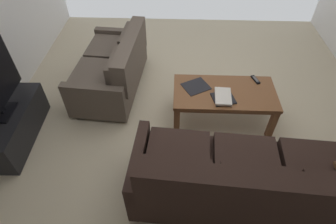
% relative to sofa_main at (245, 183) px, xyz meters
% --- Properties ---
extents(ground_plane, '(4.96, 5.47, 0.01)m').
position_rel_sofa_main_xyz_m(ground_plane, '(0.44, -1.16, -0.39)').
color(ground_plane, beige).
extents(sofa_main, '(2.13, 0.95, 0.89)m').
position_rel_sofa_main_xyz_m(sofa_main, '(0.00, 0.00, 0.00)').
color(sofa_main, black).
rests_on(sofa_main, ground).
extents(loveseat_near, '(0.90, 1.49, 0.82)m').
position_rel_sofa_main_xyz_m(loveseat_near, '(1.52, -1.73, -0.03)').
color(loveseat_near, black).
rests_on(loveseat_near, ground).
extents(coffee_table, '(1.21, 0.62, 0.48)m').
position_rel_sofa_main_xyz_m(coffee_table, '(0.07, -1.15, 0.02)').
color(coffee_table, brown).
rests_on(coffee_table, ground).
extents(tv_stand, '(0.48, 1.09, 0.43)m').
position_rel_sofa_main_xyz_m(tv_stand, '(2.56, -0.74, -0.17)').
color(tv_stand, black).
rests_on(tv_stand, ground).
extents(book_stack, '(0.29, 0.30, 0.04)m').
position_rel_sofa_main_xyz_m(book_stack, '(0.11, -1.03, 0.12)').
color(book_stack, black).
rests_on(book_stack, coffee_table).
extents(tv_remote, '(0.09, 0.17, 0.02)m').
position_rel_sofa_main_xyz_m(tv_remote, '(-0.32, -1.38, 0.10)').
color(tv_remote, black).
rests_on(tv_remote, coffee_table).
extents(loose_magazine, '(0.38, 0.36, 0.01)m').
position_rel_sofa_main_xyz_m(loose_magazine, '(0.41, -1.23, 0.10)').
color(loose_magazine, black).
rests_on(loose_magazine, coffee_table).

